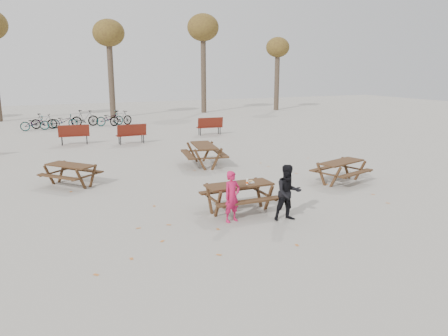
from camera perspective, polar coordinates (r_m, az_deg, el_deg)
name	(u,v)px	position (r m, az deg, el deg)	size (l,w,h in m)	color
ground	(239,211)	(11.95, 1.96, -5.66)	(80.00, 80.00, 0.00)	gray
main_picnic_table	(239,191)	(11.77, 1.99, -2.96)	(1.80, 1.45, 0.78)	#372014
food_tray	(251,182)	(11.81, 3.50, -1.89)	(0.18, 0.11, 0.04)	silver
bread_roll	(251,181)	(11.80, 3.50, -1.69)	(0.14, 0.06, 0.05)	tan
soda_bottle	(247,182)	(11.63, 3.05, -1.84)	(0.07, 0.07, 0.17)	silver
child	(232,197)	(10.98, 1.06, -3.75)	(0.48, 0.31, 1.31)	#BC174A
adult	(288,193)	(11.18, 8.37, -3.22)	(0.70, 0.55, 1.45)	black
picnic_table_east	(341,172)	(15.31, 15.03, -0.50)	(1.71, 1.38, 0.74)	#372014
picnic_table_north	(71,175)	(15.29, -19.36, -0.86)	(1.65, 1.33, 0.71)	#372014
picnic_table_far	(204,155)	(17.38, -2.62, 1.69)	(1.96, 1.58, 0.84)	#372014
park_bench_row	(105,134)	(23.09, -15.24, 4.28)	(13.50, 2.45, 1.03)	maroon
bicycle_row	(79,120)	(30.29, -18.37, 5.99)	(7.13, 1.54, 1.09)	black
tree_row	(106,36)	(35.89, -15.18, 16.32)	(32.17, 3.52, 8.26)	#382B21
fallen_leaves	(219,187)	(14.32, -0.62, -2.48)	(11.00, 11.00, 0.01)	#C26E2E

